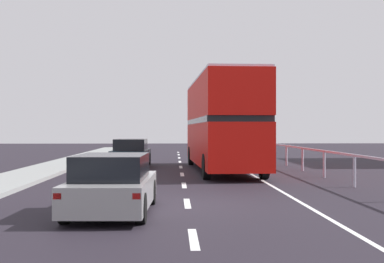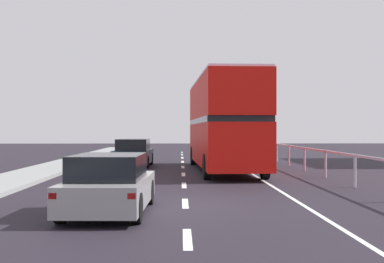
{
  "view_description": "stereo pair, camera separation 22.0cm",
  "coord_description": "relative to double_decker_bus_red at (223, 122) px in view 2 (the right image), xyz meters",
  "views": [
    {
      "loc": [
        -0.34,
        -13.4,
        1.93
      ],
      "look_at": [
        0.28,
        4.52,
        1.88
      ],
      "focal_mm": 48.37,
      "sensor_mm": 36.0,
      "label": 1
    },
    {
      "loc": [
        -0.12,
        -13.41,
        1.93
      ],
      "look_at": [
        0.28,
        4.52,
        1.88
      ],
      "focal_mm": 48.37,
      "sensor_mm": 36.0,
      "label": 2
    }
  ],
  "objects": [
    {
      "name": "ground_plane",
      "position": [
        -1.89,
        -10.85,
        -2.37
      ],
      "size": [
        74.02,
        120.0,
        0.1
      ],
      "primitive_type": "cube",
      "color": "black"
    },
    {
      "name": "double_decker_bus_red",
      "position": [
        0.0,
        0.0,
        0.0
      ],
      "size": [
        2.92,
        11.58,
        4.33
      ],
      "rotation": [
        0.0,
        0.0,
        0.04
      ],
      "color": "red",
      "rests_on": "ground"
    },
    {
      "name": "hatchback_car_near",
      "position": [
        -3.65,
        -12.26,
        -1.66
      ],
      "size": [
        1.87,
        4.24,
        1.37
      ],
      "rotation": [
        0.0,
        0.0,
        -0.03
      ],
      "color": "gray",
      "rests_on": "ground"
    },
    {
      "name": "lane_paint_markings",
      "position": [
        0.03,
        -1.86,
        -2.31
      ],
      "size": [
        3.16,
        46.0,
        0.01
      ],
      "color": "silver",
      "rests_on": "ground"
    },
    {
      "name": "sedan_car_ahead",
      "position": [
        -4.5,
        3.07,
        -1.62
      ],
      "size": [
        1.91,
        4.25,
        1.45
      ],
      "rotation": [
        0.0,
        0.0,
        -0.02
      ],
      "color": "#1A2833",
      "rests_on": "ground"
    },
    {
      "name": "bridge_side_railing",
      "position": [
        3.83,
        -1.85,
        -1.42
      ],
      "size": [
        0.1,
        42.0,
        1.11
      ],
      "color": "#B2A9BC",
      "rests_on": "ground"
    }
  ]
}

